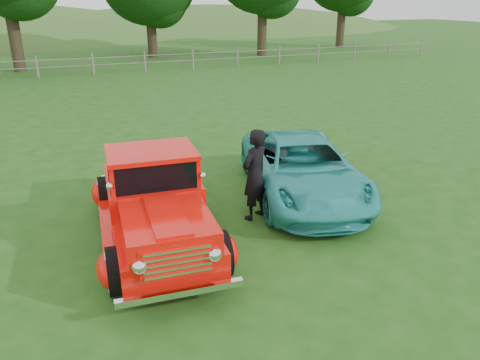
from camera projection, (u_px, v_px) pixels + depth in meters
name	position (u px, v px, depth m)	size (l,w,h in m)	color
ground	(227.00, 256.00, 8.23)	(140.00, 140.00, 0.00)	#1E4C14
distant_hills	(34.00, 70.00, 59.72)	(116.00, 60.00, 18.00)	#3A6424
fence_line	(93.00, 64.00, 26.97)	(48.00, 0.12, 1.20)	slate
red_pickup	(154.00, 200.00, 8.51)	(2.49, 5.10, 1.78)	black
teal_sedan	(303.00, 168.00, 10.49)	(2.21, 4.79, 1.33)	teal
man	(255.00, 175.00, 9.32)	(0.68, 0.45, 1.88)	black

